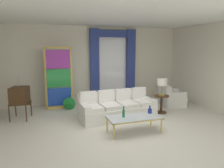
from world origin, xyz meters
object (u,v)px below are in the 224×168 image
armchair_white (171,98)px  stained_glass_divider (59,79)px  bottle_crystal_tall (150,111)px  bottle_blue_decanter (124,113)px  vintage_tv (20,96)px  coffee_table (134,118)px  table_lamp_brass (162,83)px  round_side_table (161,103)px  couch_white_long (117,108)px  peacock_figurine (70,104)px

armchair_white → stained_glass_divider: size_ratio=0.43×
bottle_crystal_tall → bottle_blue_decanter: bearing=-174.0°
vintage_tv → coffee_table: bearing=-35.7°
stained_glass_divider → table_lamp_brass: (3.18, -1.61, -0.03)m
bottle_blue_decanter → armchair_white: bearing=35.4°
armchair_white → round_side_table: 1.07m
coffee_table → vintage_tv: vintage_tv is taller
armchair_white → coffee_table: bearing=-140.8°
couch_white_long → vintage_tv: bearing=164.7°
coffee_table → armchair_white: armchair_white is taller
couch_white_long → table_lamp_brass: bearing=-1.0°
round_side_table → table_lamp_brass: 0.67m
peacock_figurine → table_lamp_brass: table_lamp_brass is taller
bottle_blue_decanter → stained_glass_divider: (-1.36, 2.80, 0.54)m
stained_glass_divider → vintage_tv: bearing=-146.9°
couch_white_long → bottle_crystal_tall: 1.27m
round_side_table → stained_glass_divider: bearing=153.1°
stained_glass_divider → round_side_table: 3.64m
bottle_crystal_tall → table_lamp_brass: table_lamp_brass is taller
bottle_blue_decanter → stained_glass_divider: stained_glass_divider is taller
peacock_figurine → stained_glass_divider: bearing=136.0°
bottle_blue_decanter → table_lamp_brass: table_lamp_brass is taller
couch_white_long → round_side_table: 1.58m
peacock_figurine → table_lamp_brass: bearing=-24.6°
vintage_tv → armchair_white: size_ratio=1.43×
vintage_tv → stained_glass_divider: stained_glass_divider is taller
vintage_tv → bottle_blue_decanter: bearing=-37.5°
coffee_table → armchair_white: bearing=39.2°
armchair_white → table_lamp_brass: table_lamp_brass is taller
armchair_white → peacock_figurine: 3.75m
bottle_blue_decanter → coffee_table: bearing=-13.1°
peacock_figurine → round_side_table: size_ratio=1.01×
armchair_white → table_lamp_brass: bearing=-139.8°
couch_white_long → coffee_table: 1.28m
couch_white_long → armchair_white: bearing=15.5°
couch_white_long → round_side_table: (1.58, -0.03, 0.05)m
armchair_white → round_side_table: (-0.82, -0.69, 0.07)m
couch_white_long → coffee_table: bearing=-89.2°
armchair_white → round_side_table: bearing=-139.8°
peacock_figurine → table_lamp_brass: 3.26m
coffee_table → peacock_figurine: (-1.31, 2.56, -0.16)m
vintage_tv → armchair_white: (5.24, -0.11, -0.44)m
couch_white_long → table_lamp_brass: table_lamp_brass is taller
bottle_blue_decanter → table_lamp_brass: (1.83, 1.19, 0.51)m
bottle_crystal_tall → round_side_table: bearing=46.9°
bottle_blue_decanter → vintage_tv: vintage_tv is taller
armchair_white → table_lamp_brass: (-0.82, -0.69, 0.74)m
table_lamp_brass → peacock_figurine: bearing=155.4°
bottle_blue_decanter → round_side_table: 2.19m
couch_white_long → coffee_table: couch_white_long is taller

